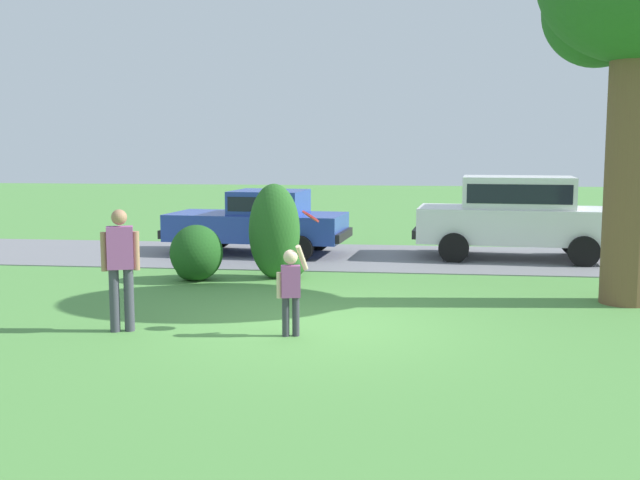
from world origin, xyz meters
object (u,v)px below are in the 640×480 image
(child_thrower, at_px, (291,285))
(adult_onlooker, at_px, (121,263))
(frisbee, at_px, (311,216))
(parked_suv, at_px, (517,213))
(parked_sedan, at_px, (261,220))

(child_thrower, distance_m, adult_onlooker, 2.44)
(frisbee, bearing_deg, parked_suv, 62.75)
(frisbee, bearing_deg, child_thrower, -117.05)
(parked_sedan, height_order, parked_suv, parked_suv)
(parked_sedan, relative_size, frisbee, 16.08)
(frisbee, relative_size, adult_onlooker, 0.16)
(child_thrower, height_order, adult_onlooker, adult_onlooker)
(adult_onlooker, bearing_deg, frisbee, 9.78)
(parked_sedan, bearing_deg, frisbee, -73.13)
(child_thrower, relative_size, adult_onlooker, 0.74)
(parked_suv, height_order, frisbee, parked_suv)
(child_thrower, height_order, frisbee, frisbee)
(parked_sedan, bearing_deg, parked_suv, 0.18)
(child_thrower, bearing_deg, adult_onlooker, -179.36)
(parked_sedan, xyz_separation_m, parked_suv, (6.05, 0.02, 0.23))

